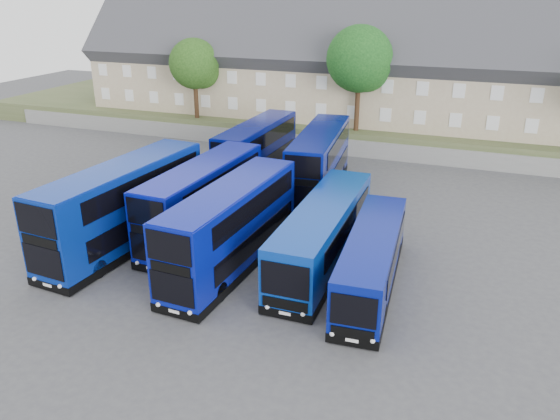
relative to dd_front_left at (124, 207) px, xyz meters
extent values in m
plane|color=#45454A|center=(5.89, -1.51, -2.36)|extent=(120.00, 120.00, 0.00)
cube|color=slate|center=(5.89, 22.49, -1.61)|extent=(70.00, 0.40, 1.50)
cube|color=#485530|center=(5.89, 32.49, -1.36)|extent=(80.00, 20.00, 2.00)
cube|color=tan|center=(-18.11, 28.49, 2.64)|extent=(6.00, 8.00, 6.00)
cube|color=#323237|center=(-18.11, 28.49, 5.64)|extent=(6.00, 10.40, 10.40)
cube|color=brown|center=(-16.61, 28.49, 9.48)|extent=(0.60, 0.90, 1.40)
cube|color=tan|center=(-12.11, 28.49, 2.64)|extent=(6.00, 8.00, 6.00)
cube|color=#323237|center=(-12.11, 28.49, 5.64)|extent=(6.00, 10.40, 10.40)
cube|color=brown|center=(-10.61, 28.49, 9.48)|extent=(0.60, 0.90, 1.40)
cube|color=tan|center=(-6.11, 28.49, 2.64)|extent=(6.00, 8.00, 6.00)
cube|color=#323237|center=(-6.11, 28.49, 5.64)|extent=(6.00, 10.40, 10.40)
cube|color=brown|center=(-4.61, 28.49, 9.48)|extent=(0.60, 0.90, 1.40)
cube|color=tan|center=(-0.11, 28.49, 2.64)|extent=(6.00, 8.00, 6.00)
cube|color=#323237|center=(-0.11, 28.49, 5.64)|extent=(6.00, 10.40, 10.40)
cube|color=brown|center=(1.39, 28.49, 9.48)|extent=(0.60, 0.90, 1.40)
cube|color=tan|center=(5.89, 28.49, 2.64)|extent=(6.00, 8.00, 6.00)
cube|color=#323237|center=(5.89, 28.49, 5.64)|extent=(6.00, 10.40, 10.40)
cube|color=brown|center=(7.39, 28.49, 9.48)|extent=(0.60, 0.90, 1.40)
cube|color=tan|center=(11.89, 28.49, 2.64)|extent=(6.00, 8.00, 6.00)
cube|color=#323237|center=(11.89, 28.49, 5.64)|extent=(6.00, 10.40, 10.40)
cube|color=brown|center=(13.39, 28.49, 9.48)|extent=(0.60, 0.90, 1.40)
cube|color=tan|center=(17.89, 28.49, 2.64)|extent=(6.00, 8.00, 6.00)
cube|color=#323237|center=(17.89, 28.49, 5.64)|extent=(6.00, 10.40, 10.40)
cube|color=brown|center=(19.39, 28.49, 9.48)|extent=(0.60, 0.90, 1.40)
cube|color=tan|center=(23.89, 28.49, 2.64)|extent=(6.00, 8.00, 6.00)
cube|color=#323237|center=(23.89, 28.49, 5.64)|extent=(6.00, 10.40, 10.40)
cube|color=#072692|center=(0.00, 0.02, 0.21)|extent=(3.67, 12.17, 4.45)
cube|color=black|center=(0.00, 0.02, -2.06)|extent=(3.72, 12.22, 0.45)
cube|color=black|center=(-0.48, -5.98, -0.67)|extent=(2.42, 0.25, 1.64)
cube|color=black|center=(-0.48, -5.98, 1.51)|extent=(2.42, 0.25, 1.53)
cylinder|color=black|center=(-1.51, -3.66, -1.86)|extent=(0.38, 1.02, 1.00)
cube|color=#08129B|center=(3.59, 2.84, 0.02)|extent=(2.99, 11.12, 4.06)
cube|color=black|center=(3.59, 2.84, -2.06)|extent=(3.03, 11.16, 0.45)
cube|color=black|center=(3.34, -2.70, -0.81)|extent=(2.21, 0.16, 1.50)
cube|color=black|center=(3.34, -2.70, 1.20)|extent=(2.21, 0.16, 1.40)
cylinder|color=black|center=(2.34, -0.42, -1.86)|extent=(0.34, 1.01, 1.00)
cube|color=#081497|center=(6.90, -0.22, 0.06)|extent=(3.13, 11.32, 4.13)
cube|color=black|center=(6.90, -0.22, -2.06)|extent=(3.17, 11.36, 0.45)
cube|color=black|center=(6.60, -5.85, -0.78)|extent=(2.25, 0.18, 1.53)
cube|color=black|center=(6.60, -5.85, 1.26)|extent=(2.25, 0.18, 1.43)
cylinder|color=black|center=(5.60, -3.56, -1.86)|extent=(0.35, 1.01, 1.00)
cube|color=navy|center=(2.34, 14.06, -0.03)|extent=(2.67, 10.81, 3.96)
cube|color=black|center=(2.34, 14.06, -2.06)|extent=(2.72, 10.85, 0.45)
cube|color=black|center=(2.22, 8.65, -0.84)|extent=(2.15, 0.11, 1.47)
cube|color=black|center=(2.22, 8.65, 1.11)|extent=(2.15, 0.11, 1.37)
cylinder|color=black|center=(1.20, 10.90, -1.86)|extent=(0.32, 1.01, 1.00)
cube|color=navy|center=(7.88, 12.56, 0.09)|extent=(3.73, 11.56, 4.19)
cube|color=black|center=(7.88, 12.56, -2.06)|extent=(3.77, 11.60, 0.45)
cube|color=black|center=(8.46, 6.89, -0.76)|extent=(2.28, 0.29, 1.55)
cube|color=black|center=(8.46, 6.89, 1.31)|extent=(2.28, 0.29, 1.45)
cylinder|color=black|center=(7.10, 8.99, -1.86)|extent=(0.40, 1.03, 1.00)
cube|color=#0834A2|center=(11.31, 1.92, -0.50)|extent=(2.65, 12.25, 3.01)
cube|color=black|center=(11.31, 1.92, -2.06)|extent=(2.69, 12.29, 0.45)
cube|color=black|center=(11.36, -4.22, -0.27)|extent=(2.25, 0.08, 1.63)
cylinder|color=black|center=(10.22, -2.00, -1.86)|extent=(0.31, 1.00, 1.00)
cube|color=navy|center=(14.34, 0.22, -0.72)|extent=(2.90, 10.80, 2.59)
cube|color=black|center=(14.34, 0.22, -2.06)|extent=(2.94, 10.85, 0.45)
cube|color=black|center=(14.68, -5.15, -0.53)|extent=(1.93, 0.18, 1.42)
cylinder|color=black|center=(13.57, -2.98, -1.86)|extent=(0.36, 1.02, 1.00)
cylinder|color=#382314|center=(-8.11, 23.49, 1.52)|extent=(0.44, 0.44, 3.75)
sphere|color=#1A3B10|center=(-8.11, 23.49, 4.89)|extent=(4.80, 4.80, 4.80)
sphere|color=#1A3B10|center=(-7.51, 23.89, 4.14)|extent=(3.30, 3.30, 3.30)
cylinder|color=#382314|center=(7.89, 23.99, 1.89)|extent=(0.44, 0.44, 4.50)
sphere|color=#0F3A13|center=(7.89, 23.99, 5.94)|extent=(5.76, 5.76, 5.76)
sphere|color=#0F3A13|center=(8.49, 24.39, 5.04)|extent=(3.96, 3.96, 3.96)
camera|label=1|loc=(18.54, -23.92, 11.63)|focal=35.00mm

